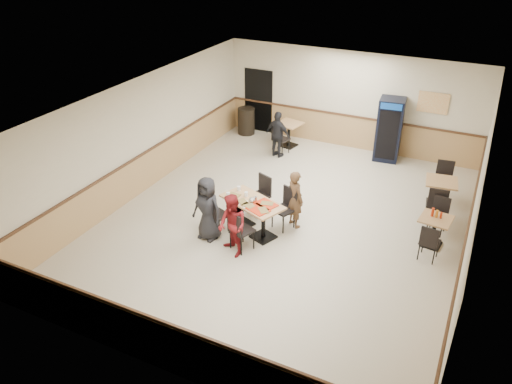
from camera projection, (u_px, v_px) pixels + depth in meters
The scene contains 20 objects.
ground at pixel (285, 221), 11.99m from camera, with size 10.00×10.00×0.00m, color beige.
room_shell at pixel (386, 171), 13.04m from camera, with size 10.00×10.00×10.00m.
main_table at pixel (252, 211), 11.36m from camera, with size 1.66×1.24×0.80m.
main_chairs at pixel (251, 211), 11.41m from camera, with size 1.87×2.11×1.01m.
diner_woman_left at pixel (208, 209), 11.03m from camera, with size 0.74×0.48×1.51m, color black.
diner_woman_right at pixel (232, 226), 10.50m from camera, with size 0.69×0.54×1.42m, color maroon.
diner_man_opposite at pixel (295, 199), 11.50m from camera, with size 0.51×0.34×1.41m, color brown.
lone_diner at pixel (278, 135), 14.90m from camera, with size 0.83×0.35×1.42m, color black.
tabletop_clutter at pixel (253, 202), 11.14m from camera, with size 1.26×0.89×0.12m.
side_table_near at pixel (434, 227), 10.90m from camera, with size 0.72×0.72×0.70m.
side_table_near_chair_south at pixel (430, 241), 10.47m from camera, with size 0.41×0.41×0.88m, color black, non-canonical shape.
side_table_near_chair_north at pixel (438, 216), 11.35m from camera, with size 0.41×0.41×0.88m, color black, non-canonical shape.
side_table_far at pixel (440, 190), 12.24m from camera, with size 0.83×0.83×0.79m.
side_table_far_chair_south at pixel (436, 203), 11.75m from camera, with size 0.46×0.46×1.00m, color black, non-canonical shape.
side_table_far_chair_north at pixel (443, 181), 12.75m from camera, with size 0.46×0.46×1.00m, color black, non-canonical shape.
condiment_caddy at pixel (436, 213), 10.80m from camera, with size 0.23×0.06×0.20m.
back_table at pixel (289, 131), 15.68m from camera, with size 0.86×0.86×0.77m.
back_table_chair_lone at pixel (281, 138), 15.21m from camera, with size 0.45×0.45×0.98m, color black, non-canonical shape.
pepsi_cooler at pixel (389, 130), 14.64m from camera, with size 0.78×0.78×1.88m.
trash_bin at pixel (246, 121), 16.64m from camera, with size 0.56×0.56×0.88m, color black.
Camera 1 is at (3.81, -9.44, 6.41)m, focal length 35.00 mm.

